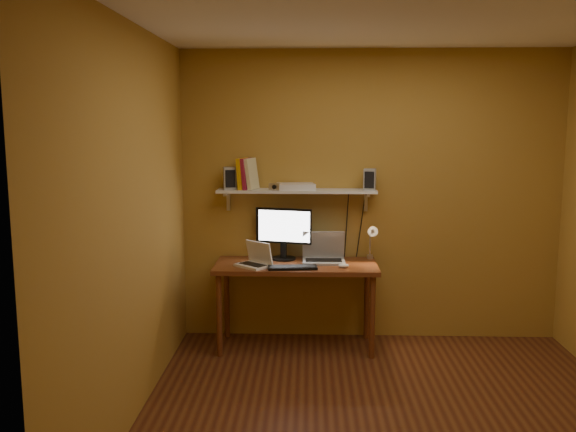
{
  "coord_description": "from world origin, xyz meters",
  "views": [
    {
      "loc": [
        -0.56,
        -3.86,
        1.95
      ],
      "look_at": [
        -0.73,
        1.18,
        1.18
      ],
      "focal_mm": 38.0,
      "sensor_mm": 36.0,
      "label": 1
    }
  ],
  "objects_px": {
    "laptop": "(324,254)",
    "speaker_left": "(230,178)",
    "speaker_right": "(370,179)",
    "desk": "(296,273)",
    "monitor": "(284,231)",
    "mouse": "(344,266)",
    "netbook": "(256,259)",
    "desk_lamp": "(372,238)",
    "wall_shelf": "(297,191)",
    "keyboard": "(292,268)",
    "router": "(296,186)",
    "shelf_camera": "(275,187)"
  },
  "relations": [
    {
      "from": "netbook",
      "to": "keyboard",
      "type": "relative_size",
      "value": 0.83
    },
    {
      "from": "monitor",
      "to": "mouse",
      "type": "relative_size",
      "value": 5.38
    },
    {
      "from": "monitor",
      "to": "netbook",
      "type": "bearing_deg",
      "value": -116.16
    },
    {
      "from": "laptop",
      "to": "shelf_camera",
      "type": "bearing_deg",
      "value": 176.14
    },
    {
      "from": "netbook",
      "to": "desk",
      "type": "bearing_deg",
      "value": 56.79
    },
    {
      "from": "desk_lamp",
      "to": "speaker_right",
      "type": "bearing_deg",
      "value": 109.91
    },
    {
      "from": "keyboard",
      "to": "speaker_left",
      "type": "height_order",
      "value": "speaker_left"
    },
    {
      "from": "monitor",
      "to": "desk_lamp",
      "type": "relative_size",
      "value": 1.33
    },
    {
      "from": "laptop",
      "to": "keyboard",
      "type": "distance_m",
      "value": 0.39
    },
    {
      "from": "mouse",
      "to": "shelf_camera",
      "type": "relative_size",
      "value": 0.87
    },
    {
      "from": "netbook",
      "to": "mouse",
      "type": "distance_m",
      "value": 0.75
    },
    {
      "from": "laptop",
      "to": "speaker_left",
      "type": "xyz_separation_m",
      "value": [
        -0.83,
        0.1,
        0.65
      ]
    },
    {
      "from": "wall_shelf",
      "to": "router",
      "type": "relative_size",
      "value": 4.38
    },
    {
      "from": "netbook",
      "to": "wall_shelf",
      "type": "bearing_deg",
      "value": 81.2
    },
    {
      "from": "speaker_left",
      "to": "keyboard",
      "type": "bearing_deg",
      "value": -46.48
    },
    {
      "from": "speaker_left",
      "to": "router",
      "type": "distance_m",
      "value": 0.59
    },
    {
      "from": "laptop",
      "to": "keyboard",
      "type": "height_order",
      "value": "laptop"
    },
    {
      "from": "desk_lamp",
      "to": "speaker_right",
      "type": "distance_m",
      "value": 0.51
    },
    {
      "from": "keyboard",
      "to": "speaker_right",
      "type": "height_order",
      "value": "speaker_right"
    },
    {
      "from": "laptop",
      "to": "keyboard",
      "type": "xyz_separation_m",
      "value": [
        -0.27,
        -0.29,
        -0.06
      ]
    },
    {
      "from": "router",
      "to": "mouse",
      "type": "bearing_deg",
      "value": -39.31
    },
    {
      "from": "monitor",
      "to": "speaker_left",
      "type": "height_order",
      "value": "speaker_left"
    },
    {
      "from": "monitor",
      "to": "mouse",
      "type": "height_order",
      "value": "monitor"
    },
    {
      "from": "keyboard",
      "to": "mouse",
      "type": "xyz_separation_m",
      "value": [
        0.43,
        0.06,
        0.01
      ]
    },
    {
      "from": "laptop",
      "to": "speaker_right",
      "type": "xyz_separation_m",
      "value": [
        0.4,
        0.08,
        0.65
      ]
    },
    {
      "from": "speaker_left",
      "to": "wall_shelf",
      "type": "bearing_deg",
      "value": -12.38
    },
    {
      "from": "monitor",
      "to": "speaker_right",
      "type": "distance_m",
      "value": 0.88
    },
    {
      "from": "keyboard",
      "to": "desk_lamp",
      "type": "height_order",
      "value": "desk_lamp"
    },
    {
      "from": "router",
      "to": "speaker_left",
      "type": "bearing_deg",
      "value": -179.61
    },
    {
      "from": "shelf_camera",
      "to": "router",
      "type": "relative_size",
      "value": 0.34
    },
    {
      "from": "speaker_right",
      "to": "desk",
      "type": "bearing_deg",
      "value": -153.46
    },
    {
      "from": "netbook",
      "to": "desk_lamp",
      "type": "height_order",
      "value": "desk_lamp"
    },
    {
      "from": "wall_shelf",
      "to": "keyboard",
      "type": "bearing_deg",
      "value": -93.9
    },
    {
      "from": "keyboard",
      "to": "speaker_right",
      "type": "xyz_separation_m",
      "value": [
        0.67,
        0.37,
        0.71
      ]
    },
    {
      "from": "desk",
      "to": "speaker_left",
      "type": "height_order",
      "value": "speaker_left"
    },
    {
      "from": "netbook",
      "to": "speaker_left",
      "type": "relative_size",
      "value": 1.74
    },
    {
      "from": "wall_shelf",
      "to": "netbook",
      "type": "bearing_deg",
      "value": -139.17
    },
    {
      "from": "mouse",
      "to": "shelf_camera",
      "type": "bearing_deg",
      "value": 144.93
    },
    {
      "from": "desk",
      "to": "speaker_left",
      "type": "bearing_deg",
      "value": 161.54
    },
    {
      "from": "speaker_right",
      "to": "monitor",
      "type": "bearing_deg",
      "value": -168.31
    },
    {
      "from": "wall_shelf",
      "to": "keyboard",
      "type": "height_order",
      "value": "wall_shelf"
    },
    {
      "from": "keyboard",
      "to": "laptop",
      "type": "bearing_deg",
      "value": 41.18
    },
    {
      "from": "speaker_left",
      "to": "laptop",
      "type": "bearing_deg",
      "value": -18.98
    },
    {
      "from": "wall_shelf",
      "to": "netbook",
      "type": "height_order",
      "value": "wall_shelf"
    },
    {
      "from": "wall_shelf",
      "to": "netbook",
      "type": "relative_size",
      "value": 4.12
    },
    {
      "from": "netbook",
      "to": "mouse",
      "type": "xyz_separation_m",
      "value": [
        0.74,
        -0.03,
        -0.04
      ]
    },
    {
      "from": "desk",
      "to": "speaker_right",
      "type": "xyz_separation_m",
      "value": [
        0.64,
        0.18,
        0.8
      ]
    },
    {
      "from": "desk",
      "to": "keyboard",
      "type": "xyz_separation_m",
      "value": [
        -0.03,
        -0.19,
        0.1
      ]
    },
    {
      "from": "desk",
      "to": "netbook",
      "type": "distance_m",
      "value": 0.38
    },
    {
      "from": "desk_lamp",
      "to": "router",
      "type": "distance_m",
      "value": 0.8
    }
  ]
}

